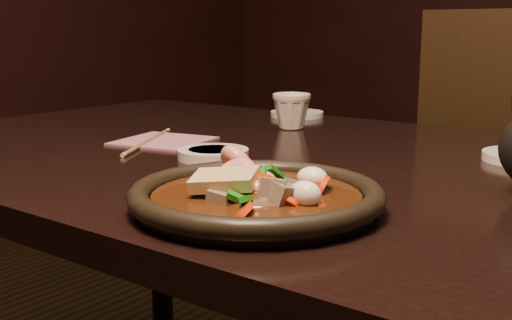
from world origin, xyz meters
The scene contains 8 objects.
table centered at (0.00, 0.00, 0.67)m, with size 1.60×0.90×0.75m.
plate centered at (0.12, -0.29, 0.76)m, with size 0.29×0.29×0.03m.
stirfry centered at (0.12, -0.29, 0.77)m, with size 0.17×0.18×0.07m.
soy_dish centered at (-0.11, -0.10, 0.76)m, with size 0.11×0.11×0.02m, color silver.
saucer_left centered at (-0.27, 0.39, 0.76)m, with size 0.12×0.12×0.01m, color silver.
tea_cup centered at (-0.18, 0.23, 0.79)m, with size 0.08×0.07×0.08m, color beige.
chopsticks centered at (-0.29, -0.07, 0.75)m, with size 0.13×0.23×0.01m.
napkin centered at (-0.28, -0.04, 0.75)m, with size 0.15×0.15×0.00m, color #9D606E.
Camera 1 is at (0.54, -0.84, 0.95)m, focal length 45.00 mm.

